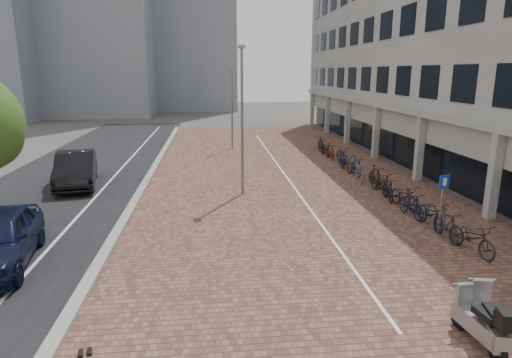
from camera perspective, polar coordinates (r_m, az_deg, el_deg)
The scene contains 16 objects.
ground at distance 12.30m, azimuth 2.95°, elevation -12.69°, with size 140.00×140.00×0.00m, color #474442.
plaza_brick at distance 23.81m, azimuth 3.30°, elevation 0.57°, with size 14.50×42.00×0.04m, color brown.
street_asphalt at distance 24.60m, azimuth -22.89°, elevation -0.09°, with size 8.00×50.00×0.03m, color black.
curb at distance 23.73m, azimuth -13.87°, elevation 0.29°, with size 0.35×42.00×0.14m, color gray.
lane_line at distance 24.09m, azimuth -18.34°, elevation 0.06°, with size 0.12×44.00×0.00m, color white.
parking_line at distance 23.83m, azimuth 3.78°, elevation 0.64°, with size 0.10×30.00×0.00m, color white.
office_building at distance 30.76m, azimuth 23.98°, elevation 18.29°, with size 8.40×40.00×15.00m.
bg_towers at distance 61.69m, azimuth -18.95°, elevation 21.13°, with size 33.00×23.00×32.00m.
car_dark at distance 23.16m, azimuth -22.54°, elevation 1.23°, with size 1.77×5.06×1.67m, color black.
shoes at distance 9.93m, azimuth -21.56°, elevation -20.59°, with size 0.31×0.26×0.08m, color black, non-canonical shape.
scooter_front at distance 10.42m, azimuth 28.43°, elevation -15.93°, with size 0.56×1.78×1.22m, color gray, non-canonical shape.
scooter_back at distance 10.37m, azimuth 27.35°, elevation -16.22°, with size 0.52×1.66×1.14m, color gray, non-canonical shape.
parking_sign at distance 16.04m, azimuth 23.28°, elevation -2.07°, with size 0.43×0.19×2.13m.
lamp_near at distance 19.42m, azimuth -1.85°, elevation 7.31°, with size 0.12×0.12×6.53m, color slate.
lamp_far at distance 31.45m, azimuth -3.19°, elevation 9.12°, with size 0.12×0.12×5.74m, color slate.
bike_row at distance 22.98m, azimuth 13.90°, elevation 1.00°, with size 1.41×20.46×1.05m.
Camera 1 is at (-1.74, -10.86, 5.51)m, focal length 30.48 mm.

